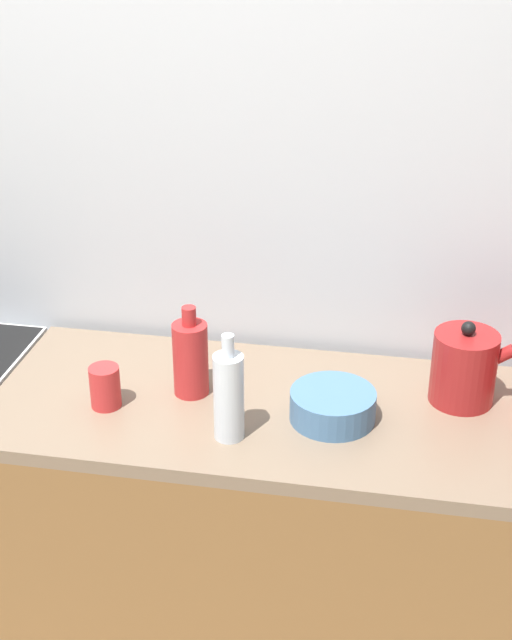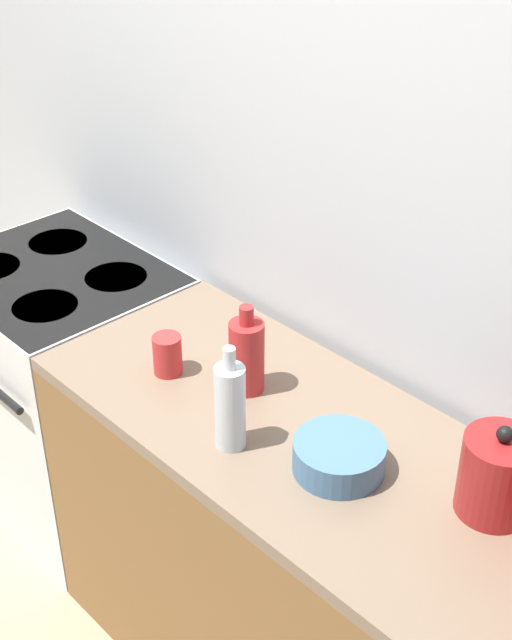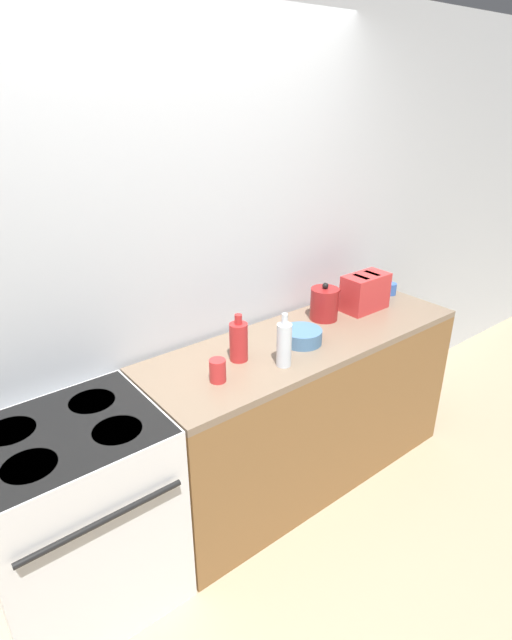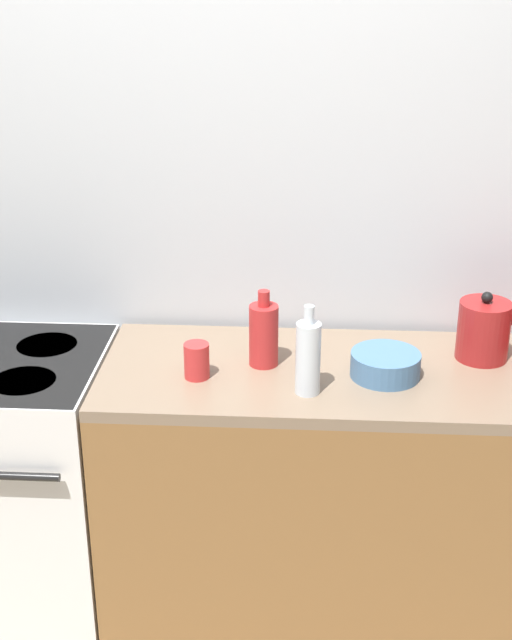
{
  "view_description": "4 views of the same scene",
  "coord_description": "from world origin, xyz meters",
  "px_view_note": "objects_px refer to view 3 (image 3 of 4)",
  "views": [
    {
      "loc": [
        0.74,
        -1.55,
        2.11
      ],
      "look_at": [
        0.38,
        0.39,
        1.11
      ],
      "focal_mm": 50.0,
      "sensor_mm": 36.0,
      "label": 1
    },
    {
      "loc": [
        1.57,
        -0.91,
        2.26
      ],
      "look_at": [
        0.21,
        0.38,
        1.1
      ],
      "focal_mm": 50.0,
      "sensor_mm": 36.0,
      "label": 2
    },
    {
      "loc": [
        -1.04,
        -1.4,
        2.11
      ],
      "look_at": [
        0.35,
        0.36,
        1.09
      ],
      "focal_mm": 28.0,
      "sensor_mm": 36.0,
      "label": 3
    },
    {
      "loc": [
        0.35,
        -2.13,
        2.12
      ],
      "look_at": [
        0.2,
        0.32,
        1.07
      ],
      "focal_mm": 50.0,
      "sensor_mm": 36.0,
      "label": 4
    }
  ],
  "objects_px": {
    "kettle": "(324,304)",
    "toaster": "(365,292)",
    "bowl": "(302,336)",
    "cup_blue": "(391,289)",
    "cup_red": "(218,370)",
    "bottle_clear": "(284,344)",
    "bottle_red": "(239,341)",
    "stove": "(80,516)"
  },
  "relations": [
    {
      "from": "kettle",
      "to": "toaster",
      "type": "height_order",
      "value": "kettle"
    },
    {
      "from": "bowl",
      "to": "cup_blue",
      "type": "bearing_deg",
      "value": 9.0
    },
    {
      "from": "cup_red",
      "to": "toaster",
      "type": "bearing_deg",
      "value": 6.7
    },
    {
      "from": "kettle",
      "to": "cup_red",
      "type": "bearing_deg",
      "value": -167.9
    },
    {
      "from": "kettle",
      "to": "cup_red",
      "type": "xyz_separation_m",
      "value": [
        -0.87,
        -0.19,
        -0.04
      ]
    },
    {
      "from": "cup_blue",
      "to": "bowl",
      "type": "distance_m",
      "value": 0.93
    },
    {
      "from": "bottle_clear",
      "to": "bottle_red",
      "type": "distance_m",
      "value": 0.22
    },
    {
      "from": "cup_blue",
      "to": "cup_red",
      "type": "bearing_deg",
      "value": -172.78
    },
    {
      "from": "stove",
      "to": "cup_red",
      "type": "distance_m",
      "value": 0.85
    },
    {
      "from": "stove",
      "to": "bottle_clear",
      "type": "relative_size",
      "value": 3.42
    },
    {
      "from": "stove",
      "to": "bowl",
      "type": "bearing_deg",
      "value": -1.42
    },
    {
      "from": "kettle",
      "to": "bottle_red",
      "type": "xyz_separation_m",
      "value": [
        -0.67,
        -0.09,
        0.01
      ]
    },
    {
      "from": "bowl",
      "to": "cup_red",
      "type": "bearing_deg",
      "value": -175.75
    },
    {
      "from": "bottle_red",
      "to": "cup_blue",
      "type": "bearing_deg",
      "value": 3.88
    },
    {
      "from": "kettle",
      "to": "bottle_clear",
      "type": "relative_size",
      "value": 0.82
    },
    {
      "from": "stove",
      "to": "bottle_red",
      "type": "height_order",
      "value": "bottle_red"
    },
    {
      "from": "bottle_red",
      "to": "bowl",
      "type": "relative_size",
      "value": 1.16
    },
    {
      "from": "stove",
      "to": "kettle",
      "type": "xyz_separation_m",
      "value": [
        1.54,
        0.11,
        0.54
      ]
    },
    {
      "from": "bottle_clear",
      "to": "kettle",
      "type": "bearing_deg",
      "value": 25.94
    },
    {
      "from": "stove",
      "to": "toaster",
      "type": "height_order",
      "value": "toaster"
    },
    {
      "from": "toaster",
      "to": "cup_blue",
      "type": "bearing_deg",
      "value": 9.07
    },
    {
      "from": "kettle",
      "to": "stove",
      "type": "bearing_deg",
      "value": -175.79
    },
    {
      "from": "stove",
      "to": "toaster",
      "type": "xyz_separation_m",
      "value": [
        1.83,
        0.06,
        0.56
      ]
    },
    {
      "from": "kettle",
      "to": "bottle_red",
      "type": "bearing_deg",
      "value": -172.75
    },
    {
      "from": "kettle",
      "to": "toaster",
      "type": "xyz_separation_m",
      "value": [
        0.29,
        -0.05,
        0.02
      ]
    },
    {
      "from": "cup_blue",
      "to": "toaster",
      "type": "bearing_deg",
      "value": -170.93
    },
    {
      "from": "kettle",
      "to": "bottle_clear",
      "type": "xyz_separation_m",
      "value": [
        -0.54,
        -0.26,
        0.02
      ]
    },
    {
      "from": "stove",
      "to": "cup_blue",
      "type": "distance_m",
      "value": 2.21
    },
    {
      "from": "toaster",
      "to": "bottle_clear",
      "type": "distance_m",
      "value": 0.86
    },
    {
      "from": "cup_red",
      "to": "cup_blue",
      "type": "distance_m",
      "value": 1.49
    },
    {
      "from": "kettle",
      "to": "cup_blue",
      "type": "bearing_deg",
      "value": 0.13
    },
    {
      "from": "bottle_clear",
      "to": "bowl",
      "type": "bearing_deg",
      "value": 27.06
    },
    {
      "from": "stove",
      "to": "bottle_clear",
      "type": "xyz_separation_m",
      "value": [
        1.0,
        -0.15,
        0.56
      ]
    },
    {
      "from": "kettle",
      "to": "bowl",
      "type": "distance_m",
      "value": 0.35
    },
    {
      "from": "bottle_red",
      "to": "cup_blue",
      "type": "distance_m",
      "value": 1.29
    },
    {
      "from": "stove",
      "to": "cup_red",
      "type": "relative_size",
      "value": 8.52
    },
    {
      "from": "bottle_clear",
      "to": "cup_blue",
      "type": "bearing_deg",
      "value": 12.89
    },
    {
      "from": "cup_blue",
      "to": "bowl",
      "type": "height_order",
      "value": "same"
    },
    {
      "from": "bottle_red",
      "to": "bowl",
      "type": "distance_m",
      "value": 0.38
    },
    {
      "from": "toaster",
      "to": "cup_blue",
      "type": "height_order",
      "value": "toaster"
    },
    {
      "from": "bottle_clear",
      "to": "cup_blue",
      "type": "height_order",
      "value": "bottle_clear"
    },
    {
      "from": "bottle_red",
      "to": "bowl",
      "type": "xyz_separation_m",
      "value": [
        0.37,
        -0.06,
        -0.06
      ]
    }
  ]
}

